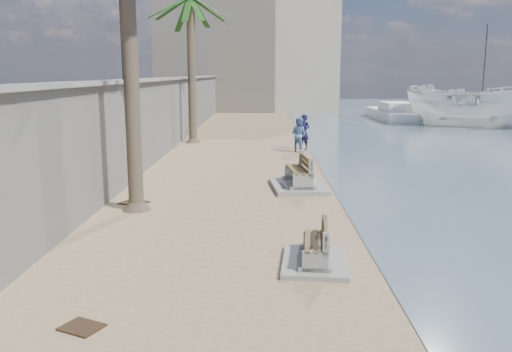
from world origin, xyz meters
name	(u,v)px	position (x,y,z in m)	size (l,w,h in m)	color
seawall	(165,116)	(-5.20, 20.00, 1.75)	(0.45, 70.00, 3.50)	gray
wall_cap	(164,79)	(-5.20, 20.00, 3.55)	(0.80, 70.00, 0.12)	gray
end_building	(248,43)	(-2.00, 52.00, 7.00)	(18.00, 12.00, 14.00)	#B7AA93
bench_near	(315,248)	(0.75, 3.70, 0.35)	(1.47, 2.02, 0.80)	gray
bench_far	(298,175)	(0.87, 11.12, 0.46)	(1.95, 2.66, 1.05)	gray
palm_back	(190,1)	(-4.25, 23.27, 7.61)	(5.00, 5.00, 8.64)	brown
person_a	(304,129)	(1.74, 20.61, 1.02)	(0.74, 0.50, 2.04)	#19163D
person_b	(299,133)	(1.42, 19.79, 0.94)	(0.90, 0.70, 1.87)	#4F73A4
boat_cruiser	(474,103)	(14.62, 32.18, 1.72)	(3.60, 3.71, 4.24)	silver
yacht_far	(392,115)	(10.46, 38.74, 0.35)	(9.70, 2.72, 1.50)	silver
sailboat_west	(481,107)	(22.74, 51.17, 0.30)	(8.24, 3.30, 8.87)	silver
debris_b	(82,327)	(-3.07, 0.84, 0.01)	(0.60, 0.48, 0.03)	#382616
debris_c	(134,203)	(-4.18, 8.91, 0.01)	(0.76, 0.61, 0.03)	#382616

